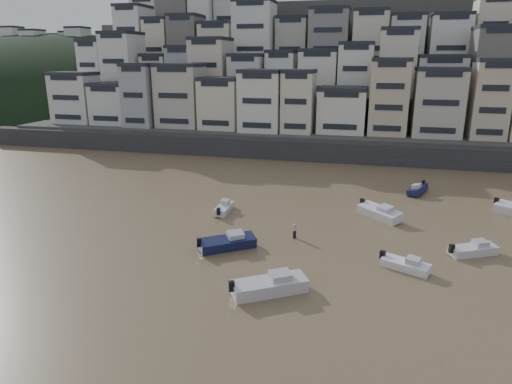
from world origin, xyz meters
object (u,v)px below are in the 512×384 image
(boat_a, at_px, (270,283))
(boat_b, at_px, (406,264))
(boat_i, at_px, (418,189))
(boat_c, at_px, (227,241))
(boat_f, at_px, (224,207))
(boat_d, at_px, (473,248))
(person_pink, at_px, (295,230))
(boat_e, at_px, (380,211))

(boat_a, relative_size, boat_b, 1.45)
(boat_i, bearing_deg, boat_c, -15.80)
(boat_f, distance_m, boat_i, 26.77)
(boat_d, relative_size, person_pink, 2.85)
(boat_b, bearing_deg, boat_a, -122.83)
(person_pink, bearing_deg, boat_d, 0.31)
(boat_i, distance_m, boat_d, 20.01)
(boat_d, distance_m, boat_b, 7.95)
(boat_e, bearing_deg, person_pink, -90.20)
(boat_d, bearing_deg, person_pink, 151.94)
(boat_d, xyz_separation_m, person_pink, (-16.80, -0.09, 0.19))
(boat_f, bearing_deg, boat_e, -85.16)
(boat_a, bearing_deg, boat_d, 2.13)
(boat_i, distance_m, boat_a, 34.20)
(boat_f, xyz_separation_m, boat_d, (26.35, -5.83, 0.04))
(boat_i, distance_m, person_pink, 23.88)
(boat_f, xyz_separation_m, boat_b, (20.10, -10.74, -0.03))
(boat_d, relative_size, boat_a, 0.76)
(boat_d, bearing_deg, boat_b, -170.24)
(boat_i, height_order, boat_b, boat_i)
(boat_f, bearing_deg, boat_b, -121.02)
(boat_f, distance_m, boat_c, 10.98)
(boat_e, bearing_deg, boat_i, 111.30)
(boat_c, bearing_deg, boat_d, -25.13)
(boat_e, xyz_separation_m, boat_c, (-14.11, -12.73, -0.02))
(boat_c, xyz_separation_m, person_pink, (5.74, 4.37, 0.06))
(boat_c, distance_m, person_pink, 7.21)
(boat_e, distance_m, boat_a, 21.72)
(boat_c, height_order, person_pink, person_pink)
(boat_i, xyz_separation_m, boat_b, (-2.80, -24.62, -0.07))
(boat_i, relative_size, boat_a, 0.77)
(boat_i, relative_size, boat_e, 0.82)
(person_pink, bearing_deg, boat_a, -89.63)
(boat_f, xyz_separation_m, person_pink, (9.55, -5.92, 0.23))
(boat_i, relative_size, boat_b, 1.11)
(person_pink, bearing_deg, boat_f, 148.18)
(boat_a, distance_m, boat_b, 12.55)
(boat_c, xyz_separation_m, boat_b, (16.29, -0.44, -0.20))
(boat_c, relative_size, person_pink, 3.42)
(boat_d, relative_size, boat_c, 0.83)
(boat_b, bearing_deg, person_pink, 179.28)
(boat_d, relative_size, boat_b, 1.10)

